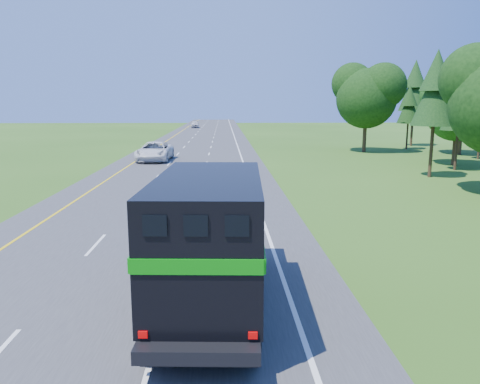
# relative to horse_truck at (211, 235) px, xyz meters

# --- Properties ---
(road) EXTENTS (15.00, 260.00, 0.04)m
(road) POSITION_rel_horse_truck_xyz_m (-3.16, 36.06, -2.10)
(road) COLOR #38383A
(road) RESTS_ON ground
(lane_markings) EXTENTS (11.15, 260.00, 0.01)m
(lane_markings) POSITION_rel_horse_truck_xyz_m (-3.16, 36.06, -2.08)
(lane_markings) COLOR yellow
(lane_markings) RESTS_ON road
(horse_truck) EXTENTS (3.15, 8.91, 3.89)m
(horse_truck) POSITION_rel_horse_truck_xyz_m (0.00, 0.00, 0.00)
(horse_truck) COLOR black
(horse_truck) RESTS_ON road
(white_suv) EXTENTS (3.42, 7.04, 1.93)m
(white_suv) POSITION_rel_horse_truck_xyz_m (-6.74, 35.61, -1.12)
(white_suv) COLOR silver
(white_suv) RESTS_ON road
(far_car) EXTENTS (2.25, 4.94, 1.64)m
(far_car) POSITION_rel_horse_truck_xyz_m (-6.68, 104.12, -1.26)
(far_car) COLOR silver
(far_car) RESTS_ON road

